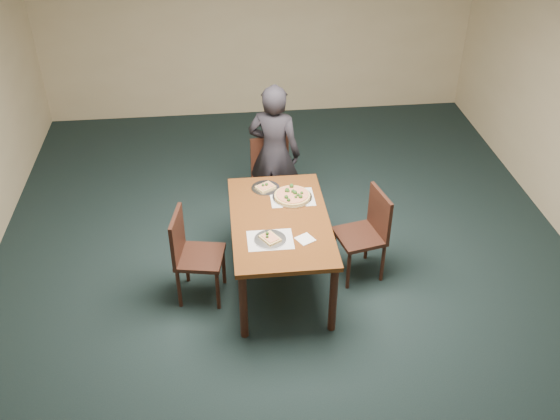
{
  "coord_description": "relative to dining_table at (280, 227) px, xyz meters",
  "views": [
    {
      "loc": [
        -0.6,
        -4.43,
        4.07
      ],
      "look_at": [
        -0.1,
        0.19,
        0.85
      ],
      "focal_mm": 40.0,
      "sensor_mm": 36.0,
      "label": 1
    }
  ],
  "objects": [
    {
      "name": "placemat_near",
      "position": [
        -0.12,
        -0.31,
        0.09
      ],
      "size": [
        0.4,
        0.3,
        0.0
      ],
      "primitive_type": "cube",
      "color": "white",
      "rests_on": "dining_table"
    },
    {
      "name": "chair_right",
      "position": [
        0.85,
        0.07,
        -0.14
      ],
      "size": [
        0.5,
        0.5,
        0.91
      ],
      "rotation": [
        0.0,
        0.0,
        -1.35
      ],
      "color": "black",
      "rests_on": "ground"
    },
    {
      "name": "ground",
      "position": [
        0.1,
        -0.19,
        -0.66
      ],
      "size": [
        8.0,
        8.0,
        0.0
      ],
      "primitive_type": "plane",
      "color": "black",
      "rests_on": "ground"
    },
    {
      "name": "chair_far",
      "position": [
        0.04,
        1.18,
        -0.14
      ],
      "size": [
        0.47,
        0.47,
        0.91
      ],
      "rotation": [
        0.0,
        0.0,
        0.12
      ],
      "color": "black",
      "rests_on": "ground"
    },
    {
      "name": "chair_left",
      "position": [
        -0.83,
        -0.09,
        -0.14
      ],
      "size": [
        0.49,
        0.49,
        0.91
      ],
      "rotation": [
        0.0,
        0.0,
        1.39
      ],
      "color": "black",
      "rests_on": "ground"
    },
    {
      "name": "napkin",
      "position": [
        0.19,
        -0.33,
        0.09
      ],
      "size": [
        0.19,
        0.19,
        0.01
      ],
      "primitive_type": "cube",
      "rotation": [
        0.0,
        0.0,
        0.5
      ],
      "color": "white",
      "rests_on": "dining_table"
    },
    {
      "name": "dining_table",
      "position": [
        0.0,
        0.0,
        0.0
      ],
      "size": [
        0.9,
        1.5,
        0.75
      ],
      "color": "#4E270F",
      "rests_on": "ground"
    },
    {
      "name": "slice_plate_far",
      "position": [
        -0.09,
        0.53,
        0.1
      ],
      "size": [
        0.28,
        0.28,
        0.06
      ],
      "color": "silver",
      "rests_on": "dining_table"
    },
    {
      "name": "room_shell",
      "position": [
        0.1,
        -0.19,
        1.08
      ],
      "size": [
        8.0,
        8.0,
        8.0
      ],
      "color": "#CBB58D",
      "rests_on": "ground"
    },
    {
      "name": "slice_plate_near",
      "position": [
        -0.12,
        -0.31,
        0.11
      ],
      "size": [
        0.28,
        0.28,
        0.06
      ],
      "color": "silver",
      "rests_on": "dining_table"
    },
    {
      "name": "pizza_pan",
      "position": [
        0.16,
        0.34,
        0.12
      ],
      "size": [
        0.38,
        0.38,
        0.07
      ],
      "color": "silver",
      "rests_on": "dining_table"
    },
    {
      "name": "placemat_main",
      "position": [
        0.16,
        0.34,
        0.09
      ],
      "size": [
        0.42,
        0.32,
        0.0
      ],
      "primitive_type": "cube",
      "color": "white",
      "rests_on": "dining_table"
    },
    {
      "name": "diner",
      "position": [
        0.06,
        1.17,
        0.12
      ],
      "size": [
        0.66,
        0.55,
        1.56
      ],
      "primitive_type": "imported",
      "rotation": [
        0.0,
        0.0,
        2.78
      ],
      "color": "black",
      "rests_on": "ground"
    }
  ]
}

